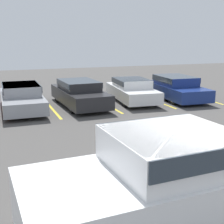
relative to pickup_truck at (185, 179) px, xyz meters
The scene contains 10 objects.
ground_plane 1.15m from the pickup_truck, ahead, with size 60.00×60.00×0.00m, color #4C4947.
stall_stripe_c 10.53m from the pickup_truck, 92.74° to the left, with size 0.12×4.65×0.01m, color yellow.
stall_stripe_d 10.75m from the pickup_truck, 77.84° to the left, with size 0.12×4.65×0.01m, color yellow.
stall_stripe_e 11.65m from the pickup_truck, 64.41° to the left, with size 0.12×4.65×0.01m, color yellow.
stall_stripe_f 13.08m from the pickup_truck, 53.41° to the left, with size 0.12×4.65×0.01m, color yellow.
pickup_truck is the anchor object (origin of this frame).
parked_sedan_b 10.74m from the pickup_truck, 99.91° to the left, with size 1.84×4.73×1.20m.
parked_sedan_c 10.56m from the pickup_truck, 85.07° to the left, with size 1.97×4.75×1.25m.
parked_sedan_d 11.26m from the pickup_truck, 70.35° to the left, with size 2.15×4.43×1.20m.
parked_sedan_e 12.14m from the pickup_truck, 58.65° to the left, with size 2.15×4.73×1.26m.
Camera 1 is at (-3.70, -4.36, 3.28)m, focal length 50.00 mm.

